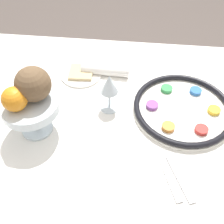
# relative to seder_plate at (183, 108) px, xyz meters

# --- Properties ---
(ground_plane) EXTENTS (8.00, 8.00, 0.00)m
(ground_plane) POSITION_rel_seder_plate_xyz_m (0.21, 0.03, -0.76)
(ground_plane) COLOR #564C47
(dining_table) EXTENTS (1.44, 0.90, 0.75)m
(dining_table) POSITION_rel_seder_plate_xyz_m (0.21, 0.03, -0.39)
(dining_table) COLOR white
(dining_table) RESTS_ON ground_plane
(seder_plate) EXTENTS (0.35, 0.35, 0.03)m
(seder_plate) POSITION_rel_seder_plate_xyz_m (0.00, 0.00, 0.00)
(seder_plate) COLOR white
(seder_plate) RESTS_ON dining_table
(wine_glass) EXTENTS (0.07, 0.07, 0.15)m
(wine_glass) POSITION_rel_seder_plate_xyz_m (0.26, 0.01, 0.09)
(wine_glass) COLOR silver
(wine_glass) RESTS_ON dining_table
(fruit_stand) EXTENTS (0.18, 0.18, 0.13)m
(fruit_stand) POSITION_rel_seder_plate_xyz_m (0.49, 0.14, 0.09)
(fruit_stand) COLOR silver
(fruit_stand) RESTS_ON dining_table
(orange_fruit) EXTENTS (0.07, 0.07, 0.07)m
(orange_fruit) POSITION_rel_seder_plate_xyz_m (0.51, 0.16, 0.15)
(orange_fruit) COLOR orange
(orange_fruit) RESTS_ON fruit_stand
(coconut) EXTENTS (0.11, 0.11, 0.11)m
(coconut) POSITION_rel_seder_plate_xyz_m (0.47, 0.11, 0.17)
(coconut) COLOR brown
(coconut) RESTS_ON fruit_stand
(bread_plate) EXTENTS (0.17, 0.17, 0.02)m
(bread_plate) POSITION_rel_seder_plate_xyz_m (0.40, -0.16, -0.01)
(bread_plate) COLOR silver
(bread_plate) RESTS_ON dining_table
(napkin_roll) EXTENTS (0.19, 0.05, 0.04)m
(napkin_roll) POSITION_rel_seder_plate_xyz_m (0.30, -0.17, 0.01)
(napkin_roll) COLOR white
(napkin_roll) RESTS_ON dining_table
(fork_left) EXTENTS (0.08, 0.16, 0.01)m
(fork_left) POSITION_rel_seder_plate_xyz_m (0.02, 0.27, -0.01)
(fork_left) COLOR silver
(fork_left) RESTS_ON dining_table
(fork_right) EXTENTS (0.07, 0.16, 0.01)m
(fork_right) POSITION_rel_seder_plate_xyz_m (0.05, 0.27, -0.01)
(fork_right) COLOR silver
(fork_right) RESTS_ON dining_table
(spoon) EXTENTS (0.15, 0.03, 0.01)m
(spoon) POSITION_rel_seder_plate_xyz_m (0.30, -0.22, -0.01)
(spoon) COLOR silver
(spoon) RESTS_ON dining_table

